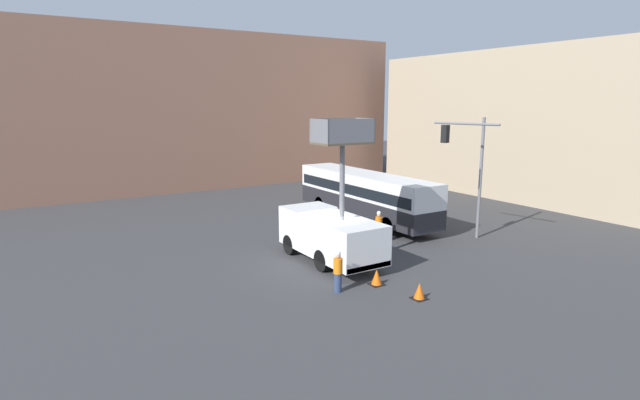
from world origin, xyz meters
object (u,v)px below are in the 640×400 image
at_px(city_bus, 365,193).
at_px(road_worker_directing, 379,227).
at_px(traffic_cone_mid_road, 377,278).
at_px(traffic_light_pole, 470,159).
at_px(utility_truck, 331,231).
at_px(road_worker_near_truck, 338,272).
at_px(traffic_cone_near_truck, 419,291).

relative_size(city_bus, road_worker_directing, 6.56).
bearing_deg(city_bus, traffic_cone_mid_road, 125.58).
relative_size(traffic_light_pole, road_worker_directing, 3.72).
bearing_deg(road_worker_directing, traffic_cone_mid_road, 119.88).
height_order(road_worker_directing, traffic_cone_mid_road, road_worker_directing).
bearing_deg(utility_truck, city_bus, 42.41).
relative_size(road_worker_near_truck, traffic_cone_near_truck, 2.67).
bearing_deg(road_worker_directing, traffic_cone_near_truck, 132.38).
bearing_deg(traffic_cone_mid_road, city_bus, 55.51).
relative_size(utility_truck, road_worker_directing, 3.78).
relative_size(road_worker_directing, traffic_cone_mid_road, 2.70).
bearing_deg(city_bus, traffic_light_pole, 173.18).
relative_size(utility_truck, road_worker_near_truck, 3.96).
bearing_deg(road_worker_near_truck, traffic_cone_near_truck, 123.21).
distance_m(road_worker_near_truck, road_worker_directing, 7.62).
bearing_deg(traffic_cone_near_truck, city_bus, 62.35).
xyz_separation_m(road_worker_near_truck, traffic_cone_near_truck, (2.35, -2.35, -0.57)).
distance_m(city_bus, traffic_cone_mid_road, 12.00).
distance_m(utility_truck, traffic_light_pole, 9.00).
bearing_deg(road_worker_near_truck, traffic_light_pole, -178.50).
height_order(utility_truck, city_bus, utility_truck).
bearing_deg(utility_truck, traffic_cone_near_truck, -85.64).
relative_size(city_bus, traffic_cone_near_truck, 18.38).
bearing_deg(utility_truck, road_worker_near_truck, -118.79).
xyz_separation_m(utility_truck, traffic_cone_mid_road, (-0.03, -3.68, -1.23)).
height_order(city_bus, traffic_cone_mid_road, city_bus).
xyz_separation_m(traffic_light_pole, road_worker_directing, (-4.35, 2.33, -3.74)).
distance_m(traffic_light_pole, traffic_cone_mid_road, 9.82).
bearing_deg(city_bus, utility_truck, 112.48).
height_order(city_bus, traffic_cone_near_truck, city_bus).
bearing_deg(traffic_cone_mid_road, utility_truck, 89.57).
distance_m(road_worker_directing, traffic_cone_mid_road, 6.44).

